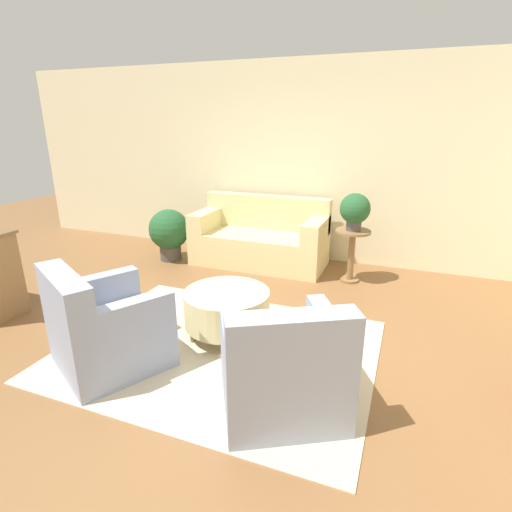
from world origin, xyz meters
name	(u,v)px	position (x,y,z in m)	size (l,w,h in m)	color
ground_plane	(219,350)	(0.00, 0.00, 0.00)	(16.00, 16.00, 0.00)	brown
wall_back	(305,163)	(0.00, 2.91, 1.40)	(9.70, 0.12, 2.80)	beige
rug	(219,349)	(0.00, 0.00, 0.01)	(2.74, 2.14, 0.01)	beige
couch	(260,240)	(-0.48, 2.35, 0.35)	(1.88, 0.85, 0.95)	beige
armchair_left	(104,329)	(-0.78, -0.55, 0.35)	(1.11, 1.11, 0.88)	#8E99B2
armchair_right	(283,369)	(0.78, -0.55, 0.35)	(1.11, 1.11, 0.88)	#8E99B2
ottoman_table	(227,308)	(-0.04, 0.28, 0.29)	(0.82, 0.82, 0.45)	beige
side_table	(352,248)	(0.85, 2.11, 0.45)	(0.44, 0.44, 0.68)	olive
potted_plant_on_side_table	(355,210)	(0.85, 2.11, 0.94)	(0.37, 0.37, 0.46)	#4C4742
potted_plant_floor	(169,232)	(-1.79, 2.00, 0.43)	(0.59, 0.59, 0.76)	#4C4742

